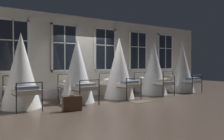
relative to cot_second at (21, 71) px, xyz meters
name	(u,v)px	position (x,y,z in m)	size (l,w,h in m)	color
ground	(101,100)	(2.92, -0.13, -1.14)	(26.40, 26.40, 0.00)	#4C3D33
back_wall_with_windows	(85,57)	(2.92, 1.13, 0.52)	(14.20, 0.10, 3.32)	beige
window_bank	(86,69)	(2.92, 1.01, 0.01)	(10.74, 0.10, 2.87)	black
cot_second	(21,71)	(0.00, 0.00, 0.00)	(1.25, 1.85, 2.36)	black
cot_third	(77,71)	(1.96, -0.02, -0.02)	(1.25, 1.84, 2.31)	black
cot_fourth	(119,69)	(3.85, -0.03, 0.04)	(1.25, 1.84, 2.45)	black
cot_fifth	(153,68)	(5.83, 0.01, 0.03)	(1.25, 1.84, 2.43)	black
cot_sixth	(182,68)	(7.76, -0.03, 0.05)	(1.25, 1.84, 2.47)	black
rug_fourth	(141,102)	(3.88, -1.29, -1.14)	(0.80, 0.56, 0.01)	brown
suitcase_dark	(72,103)	(1.04, -1.41, -0.92)	(0.59, 0.30, 0.47)	#472D1E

